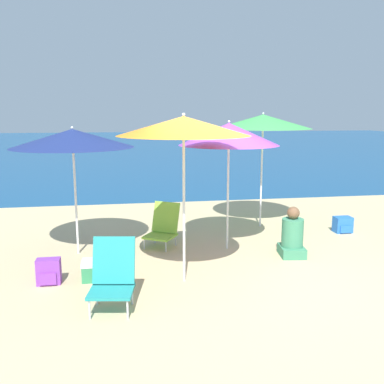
{
  "coord_description": "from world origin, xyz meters",
  "views": [
    {
      "loc": [
        -1.61,
        -5.42,
        2.31
      ],
      "look_at": [
        -0.47,
        1.47,
        1.0
      ],
      "focal_mm": 40.0,
      "sensor_mm": 36.0,
      "label": 1
    }
  ],
  "objects_px": {
    "beach_umbrella_green": "(263,122)",
    "beach_chair_teal": "(113,275)",
    "beach_chair_lime": "(163,226)",
    "backpack_purple": "(49,272)",
    "beach_umbrella_navy": "(73,138)",
    "beach_umbrella_orange": "(184,126)",
    "cooler_box": "(100,270)",
    "beach_umbrella_purple": "(229,134)",
    "person_seated_near": "(292,237)",
    "backpack_blue": "(343,225)"
  },
  "relations": [
    {
      "from": "beach_umbrella_green",
      "to": "beach_chair_lime",
      "type": "relative_size",
      "value": 3.07
    },
    {
      "from": "beach_umbrella_green",
      "to": "beach_chair_teal",
      "type": "bearing_deg",
      "value": -131.78
    },
    {
      "from": "beach_chair_teal",
      "to": "backpack_blue",
      "type": "bearing_deg",
      "value": 39.76
    },
    {
      "from": "beach_chair_teal",
      "to": "beach_umbrella_navy",
      "type": "bearing_deg",
      "value": 115.25
    },
    {
      "from": "beach_umbrella_orange",
      "to": "beach_umbrella_purple",
      "type": "distance_m",
      "value": 1.6
    },
    {
      "from": "beach_umbrella_purple",
      "to": "beach_chair_lime",
      "type": "xyz_separation_m",
      "value": [
        -1.06,
        0.36,
        -1.6
      ]
    },
    {
      "from": "beach_umbrella_green",
      "to": "backpack_blue",
      "type": "distance_m",
      "value": 2.54
    },
    {
      "from": "beach_chair_lime",
      "to": "beach_umbrella_orange",
      "type": "bearing_deg",
      "value": -53.71
    },
    {
      "from": "beach_chair_lime",
      "to": "backpack_purple",
      "type": "bearing_deg",
      "value": -107.69
    },
    {
      "from": "beach_umbrella_green",
      "to": "person_seated_near",
      "type": "bearing_deg",
      "value": -92.2
    },
    {
      "from": "beach_umbrella_orange",
      "to": "beach_umbrella_navy",
      "type": "distance_m",
      "value": 2.14
    },
    {
      "from": "beach_umbrella_orange",
      "to": "cooler_box",
      "type": "height_order",
      "value": "beach_umbrella_orange"
    },
    {
      "from": "beach_umbrella_orange",
      "to": "beach_umbrella_purple",
      "type": "height_order",
      "value": "beach_umbrella_orange"
    },
    {
      "from": "beach_chair_lime",
      "to": "cooler_box",
      "type": "relative_size",
      "value": 1.51
    },
    {
      "from": "beach_umbrella_purple",
      "to": "backpack_blue",
      "type": "xyz_separation_m",
      "value": [
        2.47,
        0.62,
        -1.8
      ]
    },
    {
      "from": "beach_umbrella_green",
      "to": "beach_chair_teal",
      "type": "height_order",
      "value": "beach_umbrella_green"
    },
    {
      "from": "beach_umbrella_orange",
      "to": "beach_umbrella_green",
      "type": "height_order",
      "value": "beach_umbrella_green"
    },
    {
      "from": "beach_chair_lime",
      "to": "backpack_purple",
      "type": "xyz_separation_m",
      "value": [
        -1.71,
        -1.45,
        -0.18
      ]
    },
    {
      "from": "person_seated_near",
      "to": "beach_umbrella_orange",
      "type": "bearing_deg",
      "value": -150.58
    },
    {
      "from": "beach_umbrella_purple",
      "to": "person_seated_near",
      "type": "distance_m",
      "value": 1.96
    },
    {
      "from": "beach_chair_lime",
      "to": "cooler_box",
      "type": "height_order",
      "value": "beach_chair_lime"
    },
    {
      "from": "backpack_blue",
      "to": "beach_umbrella_orange",
      "type": "bearing_deg",
      "value": -150.71
    },
    {
      "from": "beach_umbrella_navy",
      "to": "backpack_purple",
      "type": "distance_m",
      "value": 2.15
    },
    {
      "from": "beach_umbrella_orange",
      "to": "beach_chair_lime",
      "type": "distance_m",
      "value": 2.43
    },
    {
      "from": "beach_umbrella_navy",
      "to": "beach_chair_lime",
      "type": "bearing_deg",
      "value": 7.86
    },
    {
      "from": "beach_umbrella_navy",
      "to": "backpack_purple",
      "type": "relative_size",
      "value": 5.9
    },
    {
      "from": "beach_umbrella_purple",
      "to": "person_seated_near",
      "type": "bearing_deg",
      "value": -29.51
    },
    {
      "from": "beach_umbrella_purple",
      "to": "beach_chair_teal",
      "type": "relative_size",
      "value": 2.62
    },
    {
      "from": "cooler_box",
      "to": "backpack_blue",
      "type": "bearing_deg",
      "value": 19.95
    },
    {
      "from": "person_seated_near",
      "to": "backpack_blue",
      "type": "relative_size",
      "value": 2.48
    },
    {
      "from": "backpack_purple",
      "to": "cooler_box",
      "type": "bearing_deg",
      "value": 5.25
    },
    {
      "from": "beach_umbrella_orange",
      "to": "backpack_purple",
      "type": "distance_m",
      "value": 2.69
    },
    {
      "from": "backpack_blue",
      "to": "beach_chair_teal",
      "type": "bearing_deg",
      "value": -149.43
    },
    {
      "from": "beach_umbrella_navy",
      "to": "beach_chair_lime",
      "type": "relative_size",
      "value": 2.79
    },
    {
      "from": "beach_umbrella_navy",
      "to": "person_seated_near",
      "type": "height_order",
      "value": "beach_umbrella_navy"
    },
    {
      "from": "backpack_blue",
      "to": "person_seated_near",
      "type": "bearing_deg",
      "value": -142.77
    },
    {
      "from": "beach_chair_lime",
      "to": "cooler_box",
      "type": "bearing_deg",
      "value": -94.57
    },
    {
      "from": "beach_umbrella_orange",
      "to": "beach_umbrella_navy",
      "type": "height_order",
      "value": "beach_umbrella_orange"
    },
    {
      "from": "beach_umbrella_purple",
      "to": "backpack_blue",
      "type": "height_order",
      "value": "beach_umbrella_purple"
    },
    {
      "from": "beach_umbrella_navy",
      "to": "beach_chair_lime",
      "type": "height_order",
      "value": "beach_umbrella_navy"
    },
    {
      "from": "beach_umbrella_green",
      "to": "person_seated_near",
      "type": "relative_size",
      "value": 2.81
    },
    {
      "from": "beach_umbrella_navy",
      "to": "beach_chair_teal",
      "type": "relative_size",
      "value": 2.51
    },
    {
      "from": "beach_umbrella_orange",
      "to": "person_seated_near",
      "type": "distance_m",
      "value": 2.71
    },
    {
      "from": "beach_umbrella_orange",
      "to": "beach_chair_lime",
      "type": "relative_size",
      "value": 3.07
    },
    {
      "from": "beach_umbrella_green",
      "to": "cooler_box",
      "type": "bearing_deg",
      "value": -143.09
    },
    {
      "from": "beach_umbrella_green",
      "to": "cooler_box",
      "type": "xyz_separation_m",
      "value": [
        -3.11,
        -2.33,
        -1.98
      ]
    },
    {
      "from": "beach_umbrella_orange",
      "to": "beach_chair_lime",
      "type": "height_order",
      "value": "beach_umbrella_orange"
    },
    {
      "from": "person_seated_near",
      "to": "backpack_purple",
      "type": "bearing_deg",
      "value": -163.8
    },
    {
      "from": "beach_umbrella_navy",
      "to": "person_seated_near",
      "type": "xyz_separation_m",
      "value": [
        3.45,
        -0.7,
        -1.57
      ]
    },
    {
      "from": "beach_umbrella_orange",
      "to": "beach_umbrella_green",
      "type": "bearing_deg",
      "value": 52.97
    }
  ]
}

